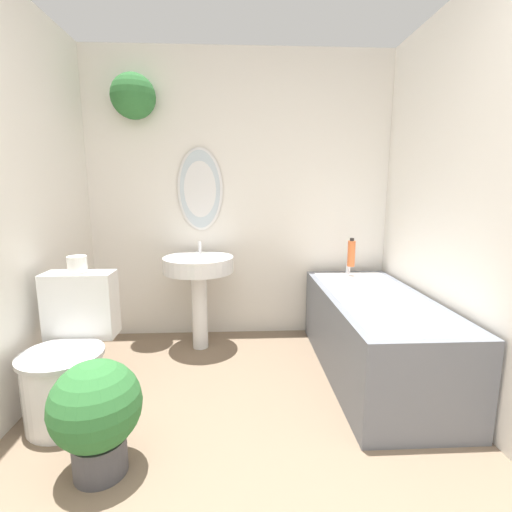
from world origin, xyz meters
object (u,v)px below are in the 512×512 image
Objects in this scene: pedestal_sink at (199,274)px; shampoo_bottle at (351,253)px; potted_plant at (96,412)px; toilet_paper_roll at (77,264)px; toilet at (70,361)px; bathtub at (375,334)px.

shampoo_bottle is (1.25, 0.10, 0.14)m from pedestal_sink.
potted_plant is 0.93m from toilet_paper_roll.
potted_plant is at bearing -64.81° from toilet_paper_roll.
toilet is 3.31× the size of shampoo_bottle.
toilet_paper_roll is (-1.90, -0.76, 0.08)m from shampoo_bottle.
potted_plant is (-0.32, -1.35, -0.30)m from pedestal_sink.
pedestal_sink is 7.74× the size of toilet_paper_roll.
toilet is at bearing 123.99° from potted_plant.
toilet is 1.93m from bathtub.
bathtub is 13.97× the size of toilet_paper_roll.
bathtub is 1.79m from potted_plant.
toilet_paper_roll is (-1.90, -0.16, 0.54)m from bathtub.
shampoo_bottle is 2.19m from potted_plant.
pedestal_sink reaches higher than toilet.
toilet reaches higher than potted_plant.
shampoo_bottle reaches higher than potted_plant.
toilet is at bearing -126.61° from pedestal_sink.
bathtub is at bearing 4.78° from toilet_paper_roll.
pedestal_sink reaches higher than bathtub.
toilet_paper_roll is at bearing -134.31° from pedestal_sink.
toilet is 1.12m from pedestal_sink.
potted_plant is at bearing -151.75° from bathtub.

